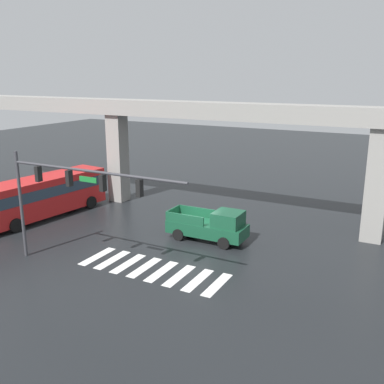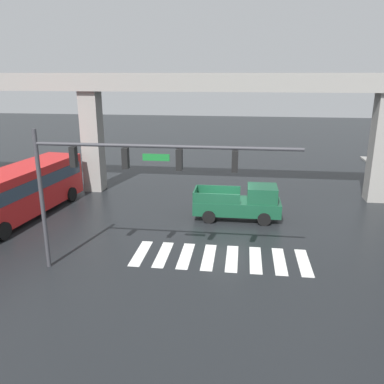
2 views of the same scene
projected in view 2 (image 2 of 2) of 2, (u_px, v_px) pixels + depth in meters
ground_plane at (226, 220)px, 23.54m from camera, size 120.00×120.00×0.00m
crosswalk_stripes at (220, 258)px, 18.72m from camera, size 8.25×2.80×0.01m
elevated_overpass at (232, 93)px, 26.46m from camera, size 55.53×1.83×8.40m
pickup_truck at (242, 203)px, 23.46m from camera, size 5.11×2.10×2.08m
city_bus at (17, 191)px, 23.35m from camera, size 3.74×11.01×2.99m
traffic_signal_mast at (122, 168)px, 16.11m from camera, size 10.89×0.32×6.20m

